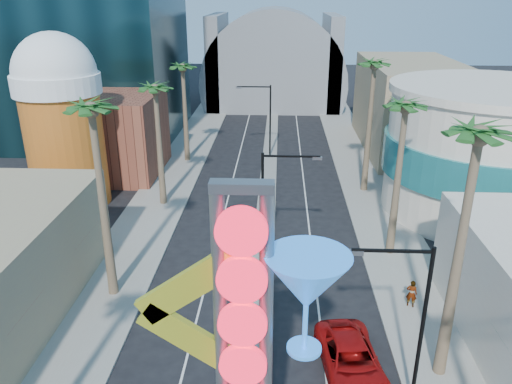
{
  "coord_description": "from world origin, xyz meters",
  "views": [
    {
      "loc": [
        1.0,
        -9.69,
        17.4
      ],
      "look_at": [
        -0.48,
        21.21,
        4.86
      ],
      "focal_mm": 35.0,
      "sensor_mm": 36.0,
      "label": 1
    }
  ],
  "objects": [
    {
      "name": "sidewalk_west",
      "position": [
        -9.5,
        35.0,
        0.07
      ],
      "size": [
        5.0,
        100.0,
        0.15
      ],
      "primitive_type": "cube",
      "color": "gray",
      "rests_on": "ground"
    },
    {
      "name": "sidewalk_east",
      "position": [
        9.5,
        35.0,
        0.07
      ],
      "size": [
        5.0,
        100.0,
        0.15
      ],
      "primitive_type": "cube",
      "color": "gray",
      "rests_on": "ground"
    },
    {
      "name": "median",
      "position": [
        0.0,
        38.0,
        0.07
      ],
      "size": [
        1.6,
        84.0,
        0.15
      ],
      "primitive_type": "cube",
      "color": "gray",
      "rests_on": "ground"
    },
    {
      "name": "brick_filler_west",
      "position": [
        -16.0,
        38.0,
        4.0
      ],
      "size": [
        10.0,
        10.0,
        8.0
      ],
      "primitive_type": "cube",
      "color": "brown",
      "rests_on": "ground"
    },
    {
      "name": "filler_east",
      "position": [
        16.0,
        48.0,
        5.0
      ],
      "size": [
        10.0,
        20.0,
        10.0
      ],
      "primitive_type": "cube",
      "color": "tan",
      "rests_on": "ground"
    },
    {
      "name": "beer_mug",
      "position": [
        -17.0,
        30.0,
        7.84
      ],
      "size": [
        7.0,
        7.0,
        14.5
      ],
      "color": "#CA661A",
      "rests_on": "ground"
    },
    {
      "name": "turquoise_building",
      "position": [
        18.0,
        30.0,
        5.25
      ],
      "size": [
        16.6,
        16.6,
        10.6
      ],
      "color": "beige",
      "rests_on": "ground"
    },
    {
      "name": "canopy",
      "position": [
        0.0,
        72.0,
        4.31
      ],
      "size": [
        22.0,
        16.0,
        22.0
      ],
      "color": "slate",
      "rests_on": "ground"
    },
    {
      "name": "neon_sign",
      "position": [
        0.82,
        2.96,
        7.31
      ],
      "size": [
        6.53,
        2.6,
        12.55
      ],
      "color": "gray",
      "rests_on": "ground"
    },
    {
      "name": "streetlight_0",
      "position": [
        0.55,
        20.0,
        4.88
      ],
      "size": [
        3.79,
        0.25,
        8.0
      ],
      "color": "black",
      "rests_on": "ground"
    },
    {
      "name": "streetlight_1",
      "position": [
        -0.55,
        44.0,
        4.88
      ],
      "size": [
        3.79,
        0.25,
        8.0
      ],
      "color": "black",
      "rests_on": "ground"
    },
    {
      "name": "streetlight_2",
      "position": [
        6.72,
        8.0,
        4.83
      ],
      "size": [
        3.45,
        0.25,
        8.0
      ],
      "color": "black",
      "rests_on": "ground"
    },
    {
      "name": "palm_1",
      "position": [
        -9.0,
        16.0,
        10.82
      ],
      "size": [
        2.4,
        2.4,
        12.7
      ],
      "color": "brown",
      "rests_on": "ground"
    },
    {
      "name": "palm_2",
      "position": [
        -9.0,
        30.0,
        9.48
      ],
      "size": [
        2.4,
        2.4,
        11.2
      ],
      "color": "brown",
      "rests_on": "ground"
    },
    {
      "name": "palm_3",
      "position": [
        -9.0,
        42.0,
        9.48
      ],
      "size": [
        2.4,
        2.4,
        11.2
      ],
      "color": "brown",
      "rests_on": "ground"
    },
    {
      "name": "palm_5",
      "position": [
        9.0,
        10.0,
        11.27
      ],
      "size": [
        2.4,
        2.4,
        13.2
      ],
      "color": "brown",
      "rests_on": "ground"
    },
    {
      "name": "palm_6",
      "position": [
        9.0,
        22.0,
        9.93
      ],
      "size": [
        2.4,
        2.4,
        11.7
      ],
      "color": "brown",
      "rests_on": "ground"
    },
    {
      "name": "palm_7",
      "position": [
        9.0,
        34.0,
        10.82
      ],
      "size": [
        2.4,
        2.4,
        12.7
      ],
      "color": "brown",
      "rests_on": "ground"
    },
    {
      "name": "red_pickup",
      "position": [
        4.67,
        9.72,
        0.82
      ],
      "size": [
        3.41,
        6.21,
        1.65
      ],
      "primitive_type": "imported",
      "rotation": [
        0.0,
        0.0,
        0.12
      ],
      "color": "#B50E0D",
      "rests_on": "ground"
    },
    {
      "name": "pedestrian_a",
      "position": [
        8.89,
        15.41,
        1.0
      ],
      "size": [
        0.73,
        0.6,
        1.71
      ],
      "primitive_type": "imported",
      "rotation": [
        0.0,
        0.0,
        2.78
      ],
      "color": "gray",
      "rests_on": "sidewalk_east"
    }
  ]
}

